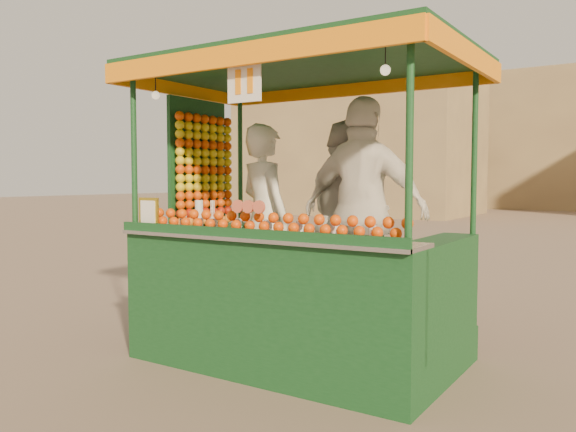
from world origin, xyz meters
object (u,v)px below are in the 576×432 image
Objects in this scene: juice_cart at (287,265)px; vendor_right at (364,211)px; vendor_middle at (348,218)px; vendor_left at (265,219)px.

juice_cart is 0.79m from vendor_right.
vendor_right reaches higher than vendor_middle.
vendor_right is at bearing 38.20° from juice_cart.
vendor_left is 0.78m from vendor_middle.
juice_cart is 1.58× the size of vendor_middle.
vendor_middle is at bearing 73.76° from juice_cart.
vendor_left is 1.01m from vendor_right.
vendor_middle is 0.44m from vendor_right.
juice_cart is at bearing 39.74° from vendor_right.
vendor_right is at bearing 178.92° from vendor_middle.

